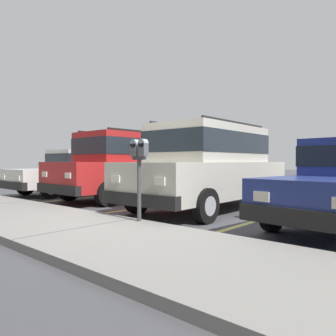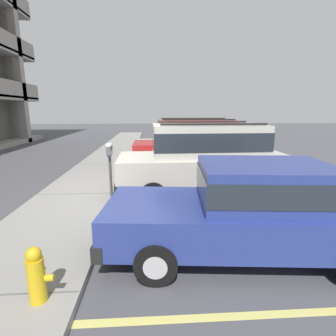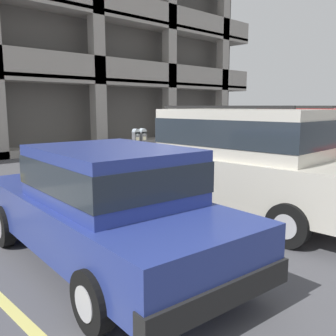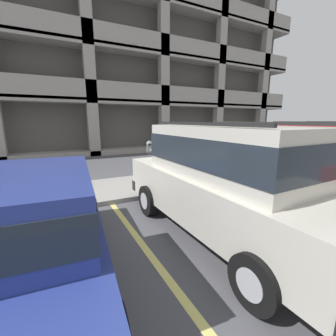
# 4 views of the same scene
# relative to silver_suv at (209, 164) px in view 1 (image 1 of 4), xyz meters

# --- Properties ---
(ground_plane) EXTENTS (80.00, 80.00, 0.10)m
(ground_plane) POSITION_rel_silver_suv_xyz_m (-0.05, 2.20, -1.14)
(ground_plane) COLOR #4C4C51
(sidewalk) EXTENTS (40.00, 2.20, 0.12)m
(sidewalk) POSITION_rel_silver_suv_xyz_m (-0.05, 3.50, -1.03)
(sidewalk) COLOR gray
(sidewalk) RESTS_ON ground_plane
(parking_stall_lines) EXTENTS (11.84, 4.80, 0.01)m
(parking_stall_lines) POSITION_rel_silver_suv_xyz_m (1.42, 0.80, -1.08)
(parking_stall_lines) COLOR #DBD16B
(parking_stall_lines) RESTS_ON ground_plane
(silver_suv) EXTENTS (2.09, 4.82, 2.03)m
(silver_suv) POSITION_rel_silver_suv_xyz_m (0.00, 0.00, 0.00)
(silver_suv) COLOR beige
(silver_suv) RESTS_ON ground_plane
(dark_hatchback) EXTENTS (2.05, 4.79, 2.03)m
(dark_hatchback) POSITION_rel_silver_suv_xyz_m (3.12, -0.21, 0.00)
(dark_hatchback) COLOR red
(dark_hatchback) RESTS_ON ground_plane
(blue_coupe) EXTENTS (1.86, 4.49, 1.54)m
(blue_coupe) POSITION_rel_silver_suv_xyz_m (5.70, -0.11, -0.27)
(blue_coupe) COLOR silver
(blue_coupe) RESTS_ON ground_plane
(parking_meter_near) EXTENTS (0.35, 0.12, 1.41)m
(parking_meter_near) POSITION_rel_silver_suv_xyz_m (-0.31, 2.55, 0.08)
(parking_meter_near) COLOR #47474C
(parking_meter_near) RESTS_ON sidewalk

